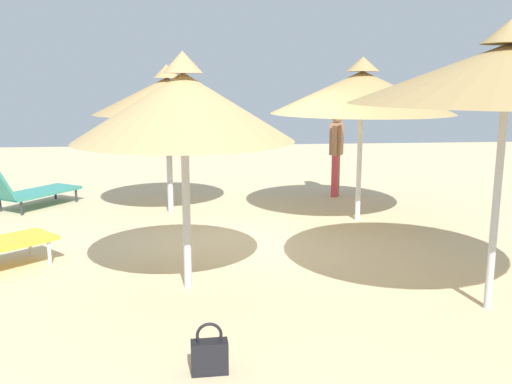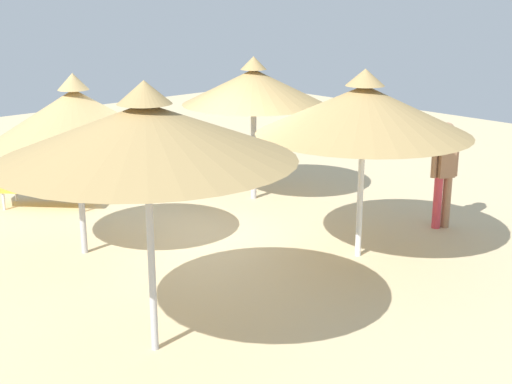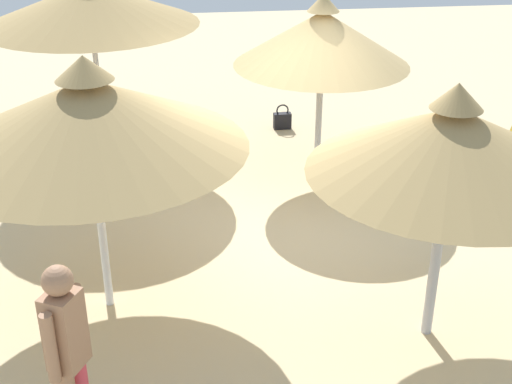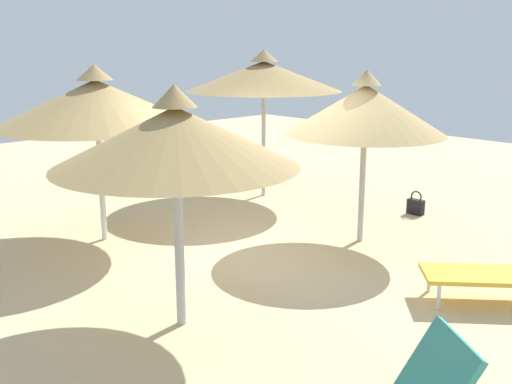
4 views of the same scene
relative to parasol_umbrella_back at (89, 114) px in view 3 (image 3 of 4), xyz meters
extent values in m
cube|color=beige|center=(-1.19, 1.98, -2.08)|extent=(24.00, 24.00, 0.10)
cylinder|color=white|center=(0.00, 0.00, -0.96)|extent=(0.08, 0.08, 2.14)
cone|color=tan|center=(0.00, 0.00, 0.00)|extent=(2.85, 2.85, 0.65)
cone|color=tan|center=(0.00, 0.00, 0.42)|extent=(0.51, 0.51, 0.22)
cylinder|color=#B2B2B7|center=(0.81, 3.03, -0.98)|extent=(0.10, 0.10, 2.09)
cone|color=tan|center=(0.81, 3.03, -0.07)|extent=(2.42, 2.42, 0.59)
cone|color=tan|center=(0.81, 3.03, 0.33)|extent=(0.44, 0.44, 0.22)
cylinder|color=#B2B2B7|center=(-3.58, -0.29, -0.82)|extent=(0.07, 0.07, 2.42)
cone|color=tan|center=(-3.58, -0.29, 0.23)|extent=(2.88, 2.88, 0.54)
cylinder|color=#B2B2B7|center=(-2.72, 2.65, -1.01)|extent=(0.08, 0.08, 2.03)
cone|color=tan|center=(-2.72, 2.65, -0.09)|extent=(2.28, 2.28, 0.70)
cone|color=tan|center=(-2.72, 2.65, 0.35)|extent=(0.41, 0.41, 0.22)
cube|color=gold|center=(-2.07, 5.01, -1.71)|extent=(1.51, 1.58, 0.05)
cylinder|color=silver|center=(-1.43, 4.68, -1.88)|extent=(0.04, 0.04, 0.29)
cylinder|color=silver|center=(-1.80, 4.35, -1.88)|extent=(0.04, 0.04, 0.29)
cylinder|color=silver|center=(-2.70, 5.34, -1.88)|extent=(0.04, 0.04, 0.29)
cube|color=#A57554|center=(1.87, -0.09, -0.91)|extent=(0.33, 0.31, 0.61)
sphere|color=#A57554|center=(1.87, -0.09, -0.50)|extent=(0.22, 0.22, 0.22)
cylinder|color=#A57554|center=(1.71, -0.01, -0.94)|extent=(0.09, 0.09, 0.56)
cylinder|color=#A57554|center=(2.03, -0.17, -0.94)|extent=(0.09, 0.09, 0.56)
cube|color=black|center=(-4.55, 2.45, -1.90)|extent=(0.14, 0.29, 0.26)
torus|color=black|center=(-4.55, 2.45, -1.72)|extent=(0.03, 0.20, 0.20)
camera|label=1|loc=(-8.43, 2.48, 0.16)|focal=38.65mm
camera|label=2|loc=(-7.24, -5.81, 1.53)|focal=49.81mm
camera|label=3|loc=(5.99, 0.78, 2.18)|focal=49.42mm
camera|label=4|loc=(4.15, 7.68, 0.80)|focal=41.66mm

